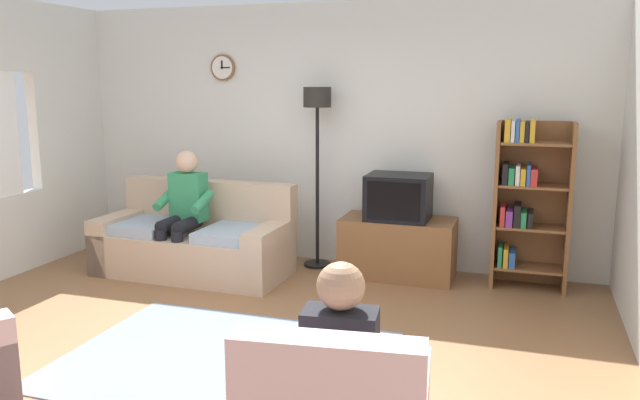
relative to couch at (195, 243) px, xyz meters
name	(u,v)px	position (x,y,z in m)	size (l,w,h in m)	color
ground_plane	(217,357)	(1.13, -1.73, -0.31)	(12.00, 12.00, 0.00)	#8C603D
back_wall_assembly	(330,135)	(1.13, 0.93, 1.04)	(6.20, 0.17, 2.70)	silver
couch	(195,243)	(0.00, 0.00, 0.00)	(1.92, 0.92, 0.90)	tan
tv_stand	(398,248)	(1.96, 0.52, -0.02)	(1.10, 0.56, 0.59)	brown
tv	(398,197)	(1.96, 0.50, 0.49)	(0.60, 0.49, 0.44)	black
bookshelf	(526,199)	(3.13, 0.59, 0.53)	(0.68, 0.36, 1.57)	brown
floor_lamp	(317,127)	(1.09, 0.62, 1.14)	(0.28, 0.28, 1.85)	black
area_rug	(224,360)	(1.20, -1.76, -0.31)	(2.20, 1.70, 0.01)	slate
person_on_couch	(183,207)	(-0.05, -0.11, 0.39)	(0.52, 0.54, 1.24)	#338C59
person_in_right_armchair	(343,363)	(2.36, -2.79, 0.29)	(0.55, 0.57, 1.12)	black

